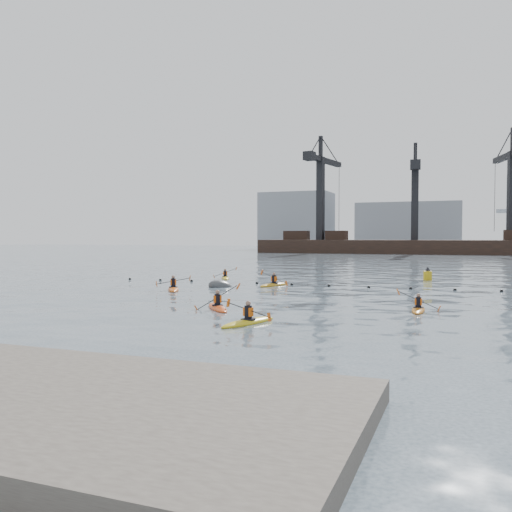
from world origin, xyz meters
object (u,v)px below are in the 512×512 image
(kayaker_0, at_px, (218,307))
(nav_buoy, at_px, (428,275))
(kayaker_1, at_px, (248,321))
(kayaker_3, at_px, (274,284))
(mooring_buoy, at_px, (221,287))
(kayaker_5, at_px, (225,277))
(kayaker_2, at_px, (173,288))
(kayaker_4, at_px, (418,309))

(kayaker_0, relative_size, nav_buoy, 2.42)
(kayaker_1, relative_size, kayaker_3, 0.98)
(kayaker_1, height_order, mooring_buoy, kayaker_1)
(kayaker_5, distance_m, nav_buoy, 17.90)
(kayaker_1, relative_size, kayaker_2, 1.01)
(kayaker_5, height_order, mooring_buoy, kayaker_5)
(kayaker_1, bearing_deg, kayaker_3, 121.95)
(kayaker_1, height_order, kayaker_4, kayaker_4)
(kayaker_1, xyz_separation_m, nav_buoy, (5.76, 27.79, 0.30))
(kayaker_0, relative_size, kayaker_1, 0.90)
(kayaker_2, bearing_deg, kayaker_4, -46.16)
(mooring_buoy, bearing_deg, kayaker_1, -61.28)
(kayaker_1, bearing_deg, kayaker_2, 147.58)
(kayaker_0, relative_size, kayaker_2, 0.91)
(kayaker_1, bearing_deg, nav_buoy, 94.58)
(kayaker_3, relative_size, nav_buoy, 2.75)
(kayaker_1, xyz_separation_m, kayaker_2, (-10.57, 12.03, 0.00))
(kayaker_0, height_order, nav_buoy, kayaker_0)
(kayaker_3, bearing_deg, kayaker_5, 156.18)
(kayaker_3, distance_m, kayaker_4, 15.83)
(kayaker_2, xyz_separation_m, kayaker_4, (17.13, -5.09, -0.02))
(kayaker_5, bearing_deg, kayaker_0, -95.01)
(mooring_buoy, height_order, nav_buoy, nav_buoy)
(kayaker_0, distance_m, kayaker_3, 13.94)
(kayaker_2, xyz_separation_m, kayaker_5, (-0.92, 10.97, -0.02))
(kayaker_2, distance_m, kayaker_4, 17.87)
(kayaker_4, bearing_deg, kayaker_1, 44.49)
(kayaker_0, relative_size, kayaker_3, 0.88)
(kayaker_4, relative_size, kayaker_5, 1.02)
(kayaker_0, distance_m, kayaker_4, 10.32)
(nav_buoy, bearing_deg, kayaker_1, -101.71)
(mooring_buoy, xyz_separation_m, nav_buoy, (14.18, 12.42, 0.40))
(kayaker_3, distance_m, nav_buoy, 14.69)
(kayaker_0, xyz_separation_m, kayaker_2, (-7.26, 8.10, 0.01))
(kayaker_1, bearing_deg, kayaker_0, 146.38)
(kayaker_3, relative_size, kayaker_5, 1.18)
(nav_buoy, bearing_deg, kayaker_0, -110.81)
(kayaker_1, height_order, nav_buoy, nav_buoy)
(kayaker_0, bearing_deg, kayaker_1, -86.20)
(kayaker_0, distance_m, kayaker_5, 20.75)
(kayaker_2, height_order, kayaker_3, kayaker_3)
(kayaker_4, height_order, nav_buoy, nav_buoy)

